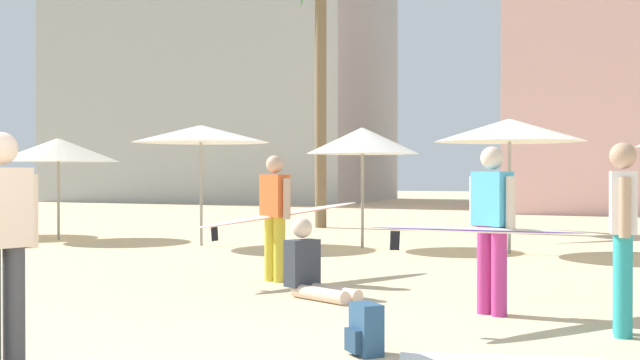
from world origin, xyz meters
name	(u,v)px	position (x,y,z in m)	size (l,w,h in m)	color
cafe_umbrella_0	(362,141)	(-1.61, 12.18, 2.09)	(2.19, 2.19, 2.35)	gray
cafe_umbrella_1	(58,150)	(-8.49, 12.03, 1.96)	(2.63, 2.63, 2.23)	gray
cafe_umbrella_3	(201,134)	(-4.83, 11.66, 2.25)	(2.76, 2.76, 2.43)	gray
cafe_umbrella_5	(510,130)	(1.23, 11.96, 2.24)	(2.75, 2.75, 2.45)	gray
backpack	(365,330)	(1.09, 2.86, 0.20)	(0.35, 0.35, 0.42)	navy
person_mid_left	(490,225)	(1.81, 5.05, 0.94)	(2.09, 2.41, 1.75)	#B7337F
person_mid_center	(312,271)	(-0.36, 5.69, 0.32)	(1.04, 0.82, 0.94)	beige
person_near_right	(278,213)	(-1.34, 7.05, 0.92)	(1.60, 2.98, 1.71)	gold
person_mid_right	(623,230)	(3.08, 4.40, 0.97)	(0.25, 0.60, 1.76)	teal
person_far_left	(2,242)	(-1.23, 1.33, 0.98)	(0.34, 0.60, 1.78)	#3D3D42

